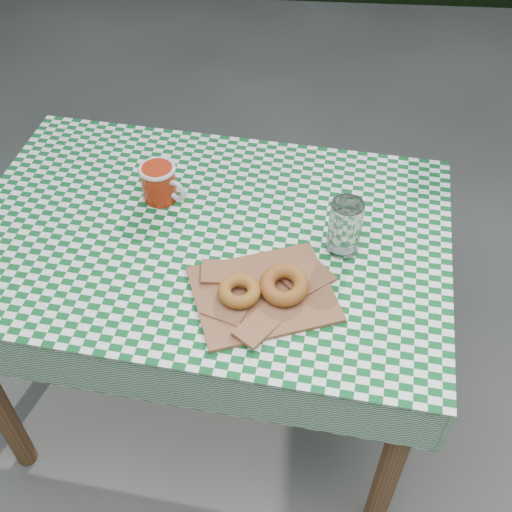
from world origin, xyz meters
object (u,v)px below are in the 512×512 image
(coffee_mug, at_px, (159,183))
(drinking_glass, at_px, (345,227))
(table, at_px, (213,326))
(paper_bag, at_px, (263,293))

(coffee_mug, bearing_deg, drinking_glass, 11.55)
(table, distance_m, drinking_glass, 0.56)
(paper_bag, xyz_separation_m, drinking_glass, (0.18, 0.16, 0.06))
(drinking_glass, bearing_deg, paper_bag, -137.63)
(paper_bag, bearing_deg, coffee_mug, 132.86)
(table, xyz_separation_m, coffee_mug, (-0.13, 0.12, 0.43))
(table, xyz_separation_m, paper_bag, (0.16, -0.19, 0.39))
(table, relative_size, paper_bag, 3.86)
(table, bearing_deg, drinking_glass, 1.32)
(table, xyz_separation_m, drinking_glass, (0.34, -0.03, 0.45))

